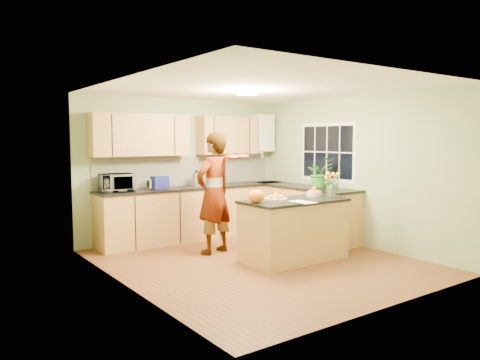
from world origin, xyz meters
TOP-DOWN VIEW (x-y plane):
  - floor at (0.00, 0.00)m, footprint 4.50×4.50m
  - ceiling at (0.00, 0.00)m, footprint 4.00×4.50m
  - wall_back at (0.00, 2.25)m, footprint 4.00×0.02m
  - wall_front at (0.00, -2.25)m, footprint 4.00×0.02m
  - wall_left at (-2.00, 0.00)m, footprint 0.02×4.50m
  - wall_right at (2.00, 0.00)m, footprint 0.02×4.50m
  - back_counter at (0.10, 1.95)m, footprint 3.64×0.62m
  - right_counter at (1.70, 0.85)m, footprint 0.62×2.24m
  - splashback at (0.10, 2.23)m, footprint 3.60×0.02m
  - upper_cabinets at (-0.18, 2.08)m, footprint 3.20×0.34m
  - boiler at (1.70, 2.09)m, footprint 0.40×0.30m
  - window_right at (1.99, 0.60)m, footprint 0.01×1.30m
  - light_switch at (-1.99, -0.60)m, footprint 0.02×0.09m
  - ceiling_lamp at (0.00, 0.30)m, footprint 0.30×0.30m
  - peninsula_island at (0.49, -0.20)m, footprint 1.56×0.80m
  - fruit_dish at (0.14, -0.20)m, footprint 0.32×0.32m
  - orange_bowl at (1.04, -0.05)m, footprint 0.23×0.23m
  - flower_vase at (1.09, -0.38)m, footprint 0.25×0.25m
  - orange_bag at (-0.17, -0.15)m, footprint 0.29×0.26m
  - papers at (0.39, -0.50)m, footprint 0.24×0.33m
  - violinist at (-0.24, 0.83)m, footprint 0.78×0.61m
  - violin at (-0.04, 0.61)m, footprint 0.65×0.56m
  - microwave at (-1.38, 1.94)m, footprint 0.55×0.40m
  - blue_box at (-0.61, 1.96)m, footprint 0.27×0.20m
  - kettle at (0.10, 1.94)m, footprint 0.18×0.18m
  - jar_cream at (0.53, 1.96)m, footprint 0.13×0.13m
  - jar_white at (0.63, 1.91)m, footprint 0.11×0.11m
  - potted_plant at (1.70, 0.48)m, footprint 0.52×0.47m

SIDE VIEW (x-z plane):
  - floor at x=0.00m, z-range 0.00..0.00m
  - peninsula_island at x=0.49m, z-range 0.00..0.90m
  - back_counter at x=0.10m, z-range 0.00..0.94m
  - right_counter at x=1.70m, z-range 0.00..0.94m
  - papers at x=0.39m, z-range 0.90..0.91m
  - fruit_dish at x=0.14m, z-range 0.89..1.00m
  - violinist at x=-0.24m, z-range 0.00..1.89m
  - orange_bowl at x=1.04m, z-range 0.89..1.02m
  - orange_bag at x=-0.17m, z-range 0.90..1.08m
  - jar_white at x=0.63m, z-range 0.94..1.09m
  - jar_cream at x=0.53m, z-range 0.94..1.11m
  - blue_box at x=-0.61m, z-range 0.94..1.15m
  - kettle at x=0.10m, z-range 0.91..1.24m
  - microwave at x=-1.38m, z-range 0.94..1.23m
  - flower_vase at x=1.09m, z-range 0.97..1.42m
  - splashback at x=0.10m, z-range 0.94..1.46m
  - potted_plant at x=1.70m, z-range 0.94..1.47m
  - wall_back at x=0.00m, z-range 0.00..2.50m
  - wall_front at x=0.00m, z-range 0.00..2.50m
  - wall_left at x=-2.00m, z-range 0.00..2.50m
  - wall_right at x=2.00m, z-range 0.00..2.50m
  - light_switch at x=-1.99m, z-range 1.26..1.34m
  - violin at x=-0.04m, z-range 1.43..1.59m
  - window_right at x=1.99m, z-range 1.02..2.08m
  - upper_cabinets at x=-0.18m, z-range 1.50..2.20m
  - boiler at x=1.70m, z-range 1.47..2.33m
  - ceiling_lamp at x=0.00m, z-range 2.43..2.50m
  - ceiling at x=0.00m, z-range 2.49..2.51m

